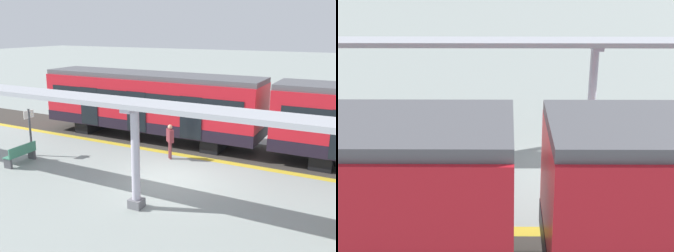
# 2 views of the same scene
# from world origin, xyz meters

# --- Properties ---
(ground_plane) EXTENTS (176.00, 176.00, 0.00)m
(ground_plane) POSITION_xyz_m (0.00, 0.00, 0.00)
(ground_plane) COLOR gray
(tactile_edge_strip) EXTENTS (0.39, 33.97, 0.01)m
(tactile_edge_strip) POSITION_xyz_m (-2.88, 0.00, 0.00)
(tactile_edge_strip) COLOR gold
(tactile_edge_strip) RESTS_ON ground
(trackbed) EXTENTS (3.20, 45.97, 0.01)m
(trackbed) POSITION_xyz_m (-4.68, 0.00, 0.00)
(trackbed) COLOR #38332D
(trackbed) RESTS_ON ground
(train_near_carriage) EXTENTS (2.65, 11.94, 3.48)m
(train_near_carriage) POSITION_xyz_m (-4.67, -3.63, 1.83)
(train_near_carriage) COLOR red
(train_near_carriage) RESTS_ON ground
(canopy_pillar_second) EXTENTS (1.10, 0.44, 3.39)m
(canopy_pillar_second) POSITION_xyz_m (2.63, 0.18, 1.72)
(canopy_pillar_second) COLOR slate
(canopy_pillar_second) RESTS_ON ground
(canopy_beam) EXTENTS (1.20, 27.50, 0.16)m
(canopy_beam) POSITION_xyz_m (2.63, 0.03, 3.47)
(canopy_beam) COLOR #A8AAB2
(canopy_beam) RESTS_ON canopy_pillar_nearest
(bench_mid_platform) EXTENTS (1.52, 0.51, 0.86)m
(bench_mid_platform) POSITION_xyz_m (1.44, -6.50, 0.44)
(bench_mid_platform) COLOR #3D8265
(bench_mid_platform) RESTS_ON ground
(platform_info_sign) EXTENTS (0.56, 0.10, 2.20)m
(platform_info_sign) POSITION_xyz_m (0.42, -6.96, 1.33)
(platform_info_sign) COLOR #4C4C51
(platform_info_sign) RESTS_ON ground
(passenger_waiting_near_edge) EXTENTS (0.46, 0.48, 1.59)m
(passenger_waiting_near_edge) POSITION_xyz_m (-2.18, -1.10, 0.99)
(passenger_waiting_near_edge) COLOR brown
(passenger_waiting_near_edge) RESTS_ON ground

